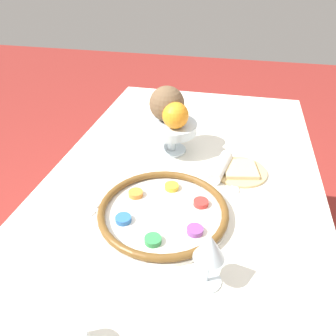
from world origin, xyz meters
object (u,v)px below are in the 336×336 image
at_px(orange_fruit, 175,115).
at_px(seder_plate, 163,211).
at_px(bread_plate, 240,171).
at_px(wine_glass, 209,249).
at_px(napkin_roll, 221,167).
at_px(fruit_stand, 172,130).
at_px(coconut, 167,104).

bearing_deg(orange_fruit, seder_plate, -174.25).
bearing_deg(bread_plate, wine_glass, 172.90).
distance_m(seder_plate, napkin_roll, 0.27).
height_order(bread_plate, napkin_roll, napkin_roll).
height_order(seder_plate, fruit_stand, fruit_stand).
bearing_deg(orange_fruit, coconut, 38.53).
bearing_deg(bread_plate, fruit_stand, 70.76).
bearing_deg(fruit_stand, seder_plate, -171.71).
bearing_deg(napkin_roll, fruit_stand, 61.97).
distance_m(fruit_stand, napkin_roll, 0.21).
xyz_separation_m(bread_plate, napkin_roll, (-0.01, 0.06, 0.01)).
xyz_separation_m(seder_plate, napkin_roll, (0.24, -0.13, 0.00)).
relative_size(fruit_stand, bread_plate, 1.01).
relative_size(wine_glass, bread_plate, 0.81).
xyz_separation_m(wine_glass, orange_fruit, (0.49, 0.17, 0.05)).
bearing_deg(orange_fruit, fruit_stand, 32.92).
bearing_deg(seder_plate, fruit_stand, 8.29).
bearing_deg(fruit_stand, wine_glass, -160.13).
distance_m(wine_glass, bread_plate, 0.44).
bearing_deg(orange_fruit, wine_glass, -160.95).
height_order(fruit_stand, coconut, coconut).
relative_size(wine_glass, orange_fruit, 1.60).
bearing_deg(bread_plate, napkin_roll, 100.75).
relative_size(orange_fruit, bread_plate, 0.50).
bearing_deg(bread_plate, coconut, 68.00).
xyz_separation_m(wine_glass, fruit_stand, (0.51, 0.19, -0.02)).
xyz_separation_m(seder_plate, wine_glass, (-0.18, -0.14, 0.08)).
bearing_deg(coconut, wine_glass, -158.85).
distance_m(coconut, bread_plate, 0.32).
xyz_separation_m(fruit_stand, orange_fruit, (-0.03, -0.02, 0.07)).
bearing_deg(napkin_roll, wine_glass, -179.02).
xyz_separation_m(wine_glass, bread_plate, (0.43, -0.05, -0.09)).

